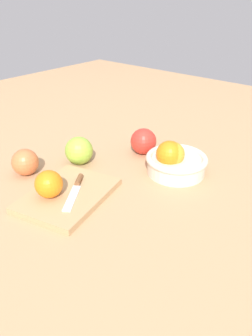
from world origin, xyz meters
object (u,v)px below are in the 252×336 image
cutting_board (68,195)px  apple_front_center (79,151)px  apple_mid_left (143,141)px  orange_on_board (49,184)px  bowl (175,161)px  knife (76,187)px  apple_front_right (25,162)px

cutting_board → apple_front_center: apple_front_center is taller
apple_mid_left → orange_on_board: bearing=-0.8°
cutting_board → apple_front_center: bearing=-141.4°
orange_on_board → bowl: bearing=154.7°
bowl → cutting_board: bowl is taller
knife → apple_front_right: bearing=-83.9°
cutting_board → apple_front_right: 0.19m
apple_front_center → apple_mid_left: bearing=150.0°
knife → apple_front_right: apple_front_right is taller
apple_front_right → cutting_board: bearing=88.7°
bowl → apple_front_right: 0.42m
knife → apple_mid_left: bearing=-176.7°
bowl → orange_on_board: size_ratio=2.54×
cutting_board → knife: knife is taller
knife → apple_mid_left: size_ratio=1.67×
apple_mid_left → apple_front_center: apple_front_center is taller
bowl → orange_on_board: bearing=-25.3°
orange_on_board → cutting_board: bearing=154.7°
bowl → knife: bearing=-26.6°
knife → bowl: bearing=153.4°
cutting_board → knife: 0.03m
cutting_board → apple_front_center: 0.19m
orange_on_board → apple_front_center: bearing=-152.1°
cutting_board → orange_on_board: bearing=-25.3°
orange_on_board → apple_front_right: bearing=-104.7°
apple_front_right → apple_front_center: size_ratio=0.90×
apple_front_right → orange_on_board: bearing=75.3°
orange_on_board → knife: 0.07m
bowl → apple_front_right: bowl is taller
orange_on_board → apple_front_center: size_ratio=0.82×
cutting_board → apple_front_right: size_ratio=3.21×
knife → apple_front_right: 0.19m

